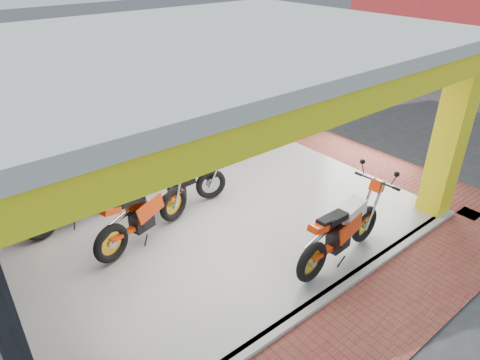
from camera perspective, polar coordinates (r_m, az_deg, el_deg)
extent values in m
plane|color=#2D2D30|center=(7.67, 5.08, -11.70)|extent=(80.00, 80.00, 0.00)
cube|color=silver|center=(8.87, -3.88, -4.93)|extent=(8.00, 6.00, 0.10)
cube|color=beige|center=(7.50, -4.81, 18.22)|extent=(8.40, 6.40, 0.20)
cube|color=black|center=(10.59, -14.21, 10.27)|extent=(8.20, 0.20, 3.50)
cube|color=yellow|center=(9.18, 26.26, 5.25)|extent=(0.50, 0.50, 3.50)
cube|color=yellow|center=(5.45, 13.99, 10.13)|extent=(8.40, 0.30, 0.40)
cube|color=yellow|center=(10.33, 14.82, 18.66)|extent=(0.30, 6.40, 0.40)
cube|color=silver|center=(7.15, 10.96, -15.37)|extent=(8.00, 0.20, 0.10)
cube|color=brown|center=(6.88, 16.08, -18.81)|extent=(9.00, 1.40, 0.03)
cube|color=brown|center=(11.92, 15.21, 3.23)|extent=(1.40, 7.00, 0.03)
cube|color=#3F1E14|center=(19.57, 24.64, 14.97)|extent=(0.06, 1.00, 2.20)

